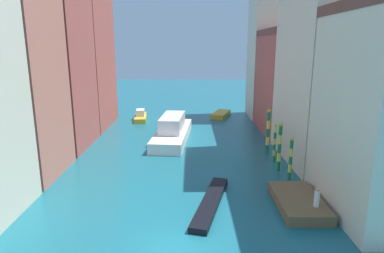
{
  "coord_description": "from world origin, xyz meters",
  "views": [
    {
      "loc": [
        1.01,
        -16.79,
        11.17
      ],
      "look_at": [
        1.23,
        23.56,
        1.5
      ],
      "focal_mm": 31.21,
      "sensor_mm": 36.0,
      "label": 1
    }
  ],
  "objects_px": {
    "mooring_pole_1": "(280,146)",
    "motorboat_0": "(141,116)",
    "mooring_pole_2": "(275,143)",
    "person_on_dock": "(317,198)",
    "gondola_black": "(211,202)",
    "mooring_pole_0": "(291,158)",
    "mooring_pole_3": "(268,131)",
    "waterfront_dock": "(298,202)",
    "motorboat_1": "(221,114)",
    "vaporetto_white": "(172,131)"
  },
  "relations": [
    {
      "from": "mooring_pole_3",
      "to": "motorboat_0",
      "type": "height_order",
      "value": "mooring_pole_3"
    },
    {
      "from": "mooring_pole_2",
      "to": "motorboat_0",
      "type": "bearing_deg",
      "value": 129.32
    },
    {
      "from": "mooring_pole_2",
      "to": "motorboat_0",
      "type": "height_order",
      "value": "mooring_pole_2"
    },
    {
      "from": "mooring_pole_0",
      "to": "vaporetto_white",
      "type": "height_order",
      "value": "mooring_pole_0"
    },
    {
      "from": "person_on_dock",
      "to": "motorboat_1",
      "type": "relative_size",
      "value": 0.23
    },
    {
      "from": "mooring_pole_0",
      "to": "vaporetto_white",
      "type": "xyz_separation_m",
      "value": [
        -10.7,
        12.86,
        -0.83
      ]
    },
    {
      "from": "person_on_dock",
      "to": "mooring_pole_1",
      "type": "distance_m",
      "value": 8.87
    },
    {
      "from": "mooring_pole_3",
      "to": "gondola_black",
      "type": "xyz_separation_m",
      "value": [
        -6.8,
        -12.12,
        -2.25
      ]
    },
    {
      "from": "waterfront_dock",
      "to": "mooring_pole_0",
      "type": "bearing_deg",
      "value": 80.97
    },
    {
      "from": "vaporetto_white",
      "to": "gondola_black",
      "type": "relative_size",
      "value": 1.56
    },
    {
      "from": "mooring_pole_1",
      "to": "motorboat_1",
      "type": "height_order",
      "value": "mooring_pole_1"
    },
    {
      "from": "mooring_pole_0",
      "to": "mooring_pole_2",
      "type": "height_order",
      "value": "mooring_pole_2"
    },
    {
      "from": "mooring_pole_0",
      "to": "mooring_pole_3",
      "type": "relative_size",
      "value": 0.8
    },
    {
      "from": "mooring_pole_1",
      "to": "motorboat_0",
      "type": "bearing_deg",
      "value": 126.11
    },
    {
      "from": "mooring_pole_3",
      "to": "vaporetto_white",
      "type": "relative_size",
      "value": 0.37
    },
    {
      "from": "mooring_pole_3",
      "to": "waterfront_dock",
      "type": "bearing_deg",
      "value": -92.52
    },
    {
      "from": "waterfront_dock",
      "to": "mooring_pole_1",
      "type": "xyz_separation_m",
      "value": [
        0.47,
        7.38,
        1.93
      ]
    },
    {
      "from": "mooring_pole_0",
      "to": "gondola_black",
      "type": "bearing_deg",
      "value": -146.81
    },
    {
      "from": "mooring_pole_1",
      "to": "gondola_black",
      "type": "bearing_deg",
      "value": -133.58
    },
    {
      "from": "mooring_pole_1",
      "to": "motorboat_0",
      "type": "xyz_separation_m",
      "value": [
        -15.99,
        21.93,
        -1.74
      ]
    },
    {
      "from": "mooring_pole_2",
      "to": "motorboat_0",
      "type": "xyz_separation_m",
      "value": [
        -16.12,
        19.67,
        -1.41
      ]
    },
    {
      "from": "person_on_dock",
      "to": "gondola_black",
      "type": "xyz_separation_m",
      "value": [
        -6.96,
        1.76,
        -1.16
      ]
    },
    {
      "from": "mooring_pole_2",
      "to": "vaporetto_white",
      "type": "bearing_deg",
      "value": 142.22
    },
    {
      "from": "mooring_pole_2",
      "to": "vaporetto_white",
      "type": "relative_size",
      "value": 0.3
    },
    {
      "from": "mooring_pole_0",
      "to": "mooring_pole_2",
      "type": "xyz_separation_m",
      "value": [
        -0.19,
        4.72,
        0.01
      ]
    },
    {
      "from": "motorboat_0",
      "to": "waterfront_dock",
      "type": "bearing_deg",
      "value": -62.09
    },
    {
      "from": "mooring_pole_0",
      "to": "gondola_black",
      "type": "height_order",
      "value": "mooring_pole_0"
    },
    {
      "from": "person_on_dock",
      "to": "vaporetto_white",
      "type": "height_order",
      "value": "vaporetto_white"
    },
    {
      "from": "waterfront_dock",
      "to": "gondola_black",
      "type": "relative_size",
      "value": 0.7
    },
    {
      "from": "mooring_pole_0",
      "to": "mooring_pole_3",
      "type": "distance_m",
      "value": 7.55
    },
    {
      "from": "mooring_pole_1",
      "to": "vaporetto_white",
      "type": "distance_m",
      "value": 14.74
    },
    {
      "from": "mooring_pole_2",
      "to": "gondola_black",
      "type": "distance_m",
      "value": 11.69
    },
    {
      "from": "person_on_dock",
      "to": "gondola_black",
      "type": "distance_m",
      "value": 7.27
    },
    {
      "from": "mooring_pole_1",
      "to": "gondola_black",
      "type": "xyz_separation_m",
      "value": [
        -6.72,
        -7.06,
        -2.09
      ]
    },
    {
      "from": "waterfront_dock",
      "to": "person_on_dock",
      "type": "height_order",
      "value": "person_on_dock"
    },
    {
      "from": "vaporetto_white",
      "to": "gondola_black",
      "type": "height_order",
      "value": "vaporetto_white"
    },
    {
      "from": "gondola_black",
      "to": "motorboat_0",
      "type": "height_order",
      "value": "motorboat_0"
    },
    {
      "from": "waterfront_dock",
      "to": "mooring_pole_0",
      "type": "relative_size",
      "value": 1.52
    },
    {
      "from": "motorboat_0",
      "to": "motorboat_1",
      "type": "height_order",
      "value": "motorboat_0"
    },
    {
      "from": "mooring_pole_1",
      "to": "mooring_pole_3",
      "type": "distance_m",
      "value": 5.07
    },
    {
      "from": "waterfront_dock",
      "to": "gondola_black",
      "type": "xyz_separation_m",
      "value": [
        -6.25,
        0.32,
        -0.16
      ]
    },
    {
      "from": "mooring_pole_0",
      "to": "motorboat_1",
      "type": "distance_m",
      "value": 27.23
    },
    {
      "from": "mooring_pole_0",
      "to": "gondola_black",
      "type": "relative_size",
      "value": 0.46
    },
    {
      "from": "waterfront_dock",
      "to": "vaporetto_white",
      "type": "relative_size",
      "value": 0.45
    },
    {
      "from": "gondola_black",
      "to": "vaporetto_white",
      "type": "bearing_deg",
      "value": 101.86
    },
    {
      "from": "mooring_pole_1",
      "to": "person_on_dock",
      "type": "bearing_deg",
      "value": -88.43
    },
    {
      "from": "person_on_dock",
      "to": "mooring_pole_2",
      "type": "relative_size",
      "value": 0.35
    },
    {
      "from": "mooring_pole_0",
      "to": "mooring_pole_1",
      "type": "relative_size",
      "value": 0.85
    },
    {
      "from": "mooring_pole_2",
      "to": "mooring_pole_0",
      "type": "bearing_deg",
      "value": -87.69
    },
    {
      "from": "person_on_dock",
      "to": "mooring_pole_3",
      "type": "xyz_separation_m",
      "value": [
        -0.16,
        13.89,
        1.09
      ]
    }
  ]
}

